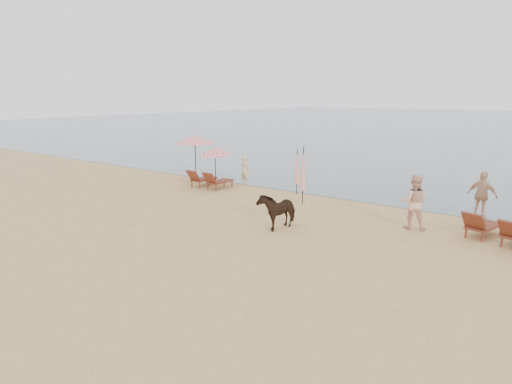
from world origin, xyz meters
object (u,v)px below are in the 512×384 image
umbrella_open_left_b (215,151)px  umbrella_closed_left (297,167)px  beachgoer_right_b (482,195)px  beachgoer_left (245,170)px  umbrella_closed_right (303,169)px  beachgoer_right_a (414,202)px  lounger_cluster_left (209,179)px  umbrella_open_left_a (195,139)px  cow (277,210)px

umbrella_open_left_b → umbrella_closed_left: umbrella_closed_left is taller
umbrella_open_left_b → beachgoer_right_b: 12.42m
umbrella_open_left_b → umbrella_closed_left: size_ratio=0.97×
umbrella_closed_left → beachgoer_left: bearing=172.4°
umbrella_closed_right → beachgoer_right_a: (4.95, -0.92, -0.57)m
umbrella_closed_right → beachgoer_left: size_ratio=1.62×
lounger_cluster_left → umbrella_closed_left: size_ratio=0.83×
umbrella_open_left_b → umbrella_closed_left: 4.58m
beachgoer_right_a → umbrella_closed_right: bearing=-25.5°
umbrella_open_left_a → beachgoer_right_a: size_ratio=1.30×
umbrella_open_left_b → umbrella_closed_right: 5.67m
lounger_cluster_left → beachgoer_right_b: beachgoer_right_b is taller
umbrella_closed_right → beachgoer_right_b: 7.00m
umbrella_open_left_b → beachgoer_right_a: 10.73m
umbrella_open_left_a → beachgoer_left: size_ratio=1.64×
umbrella_closed_left → cow: 5.46m
umbrella_closed_left → beachgoer_left: size_ratio=1.41×
lounger_cluster_left → umbrella_closed_right: umbrella_closed_right is taller
beachgoer_left → beachgoer_right_b: beachgoer_right_b is taller
umbrella_open_left_a → cow: (8.65, -4.95, -1.60)m
umbrella_closed_right → beachgoer_left: (-4.54, 1.85, -0.76)m
umbrella_closed_left → beachgoer_right_a: 6.51m
umbrella_closed_right → beachgoer_right_b: (6.70, 1.93, -0.61)m
umbrella_closed_left → beachgoer_left: 3.50m
lounger_cluster_left → cow: 7.46m
lounger_cluster_left → beachgoer_right_b: 12.36m
cow → beachgoer_right_b: size_ratio=0.84×
umbrella_closed_right → umbrella_closed_left: bearing=128.6°
umbrella_open_left_a → beachgoer_left: umbrella_open_left_a is taller
umbrella_closed_right → cow: 3.83m
lounger_cluster_left → beachgoer_left: size_ratio=1.17×
beachgoer_right_a → beachgoer_right_b: (1.75, 2.85, -0.05)m
lounger_cluster_left → beachgoer_left: 2.07m
lounger_cluster_left → umbrella_open_left_a: umbrella_open_left_a is taller
umbrella_open_left_a → umbrella_closed_right: umbrella_open_left_a is taller
umbrella_closed_right → umbrella_open_left_a: bearing=169.9°
umbrella_closed_right → beachgoer_left: bearing=157.8°
lounger_cluster_left → umbrella_closed_right: bearing=0.2°
umbrella_open_left_b → beachgoer_right_b: (12.33, 1.22, -0.90)m
beachgoer_left → beachgoer_right_a: (9.50, -2.77, 0.20)m
umbrella_open_left_b → cow: size_ratio=1.36×
lounger_cluster_left → umbrella_open_left_b: 1.54m
umbrella_open_left_a → umbrella_closed_right: (7.65, -1.36, -0.73)m
lounger_cluster_left → beachgoer_right_b: bearing=9.5°
umbrella_closed_left → lounger_cluster_left: bearing=-162.9°
cow → beachgoer_right_a: 4.78m
lounger_cluster_left → beachgoer_right_a: bearing=-4.5°
cow → beachgoer_right_b: bearing=51.7°
umbrella_open_left_b → beachgoer_left: size_ratio=1.37×
umbrella_open_left_b → umbrella_closed_right: bearing=-10.8°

